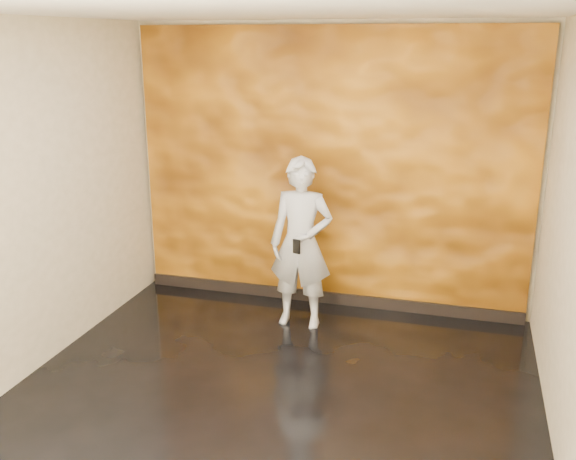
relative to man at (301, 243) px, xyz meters
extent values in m
cube|color=black|center=(0.13, -1.37, -0.81)|extent=(4.00, 4.00, 0.01)
cube|color=#B6AA8B|center=(0.13, 0.63, 0.59)|extent=(4.00, 0.02, 2.80)
cube|color=#B6AA8B|center=(0.13, -3.37, 0.59)|extent=(4.00, 0.02, 2.80)
cube|color=#B6AA8B|center=(-1.87, -1.37, 0.59)|extent=(0.02, 4.00, 2.80)
cube|color=white|center=(0.13, -1.37, 1.99)|extent=(4.00, 4.00, 0.01)
cube|color=orange|center=(0.13, 0.59, 0.57)|extent=(3.90, 0.06, 2.75)
cube|color=black|center=(0.13, 0.55, -0.75)|extent=(3.90, 0.04, 0.12)
imported|color=#9CA0AC|center=(0.00, 0.00, 0.00)|extent=(0.60, 0.40, 1.61)
cube|color=black|center=(0.03, -0.26, 0.05)|extent=(0.07, 0.03, 0.13)
camera|label=1|loc=(1.44, -5.47, 1.83)|focal=40.00mm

